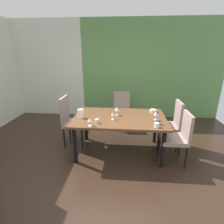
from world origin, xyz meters
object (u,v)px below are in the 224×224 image
at_px(serving_bowl_north, 153,111).
at_px(wine_glass_front, 117,109).
at_px(wine_glass_center, 90,120).
at_px(cup_right, 157,125).
at_px(chair_right_far, 171,123).
at_px(chair_left_far, 70,119).
at_px(wine_glass_south, 113,114).
at_px(chair_head_far, 122,108).
at_px(wine_glass_rear, 156,113).
at_px(cup_corner, 158,122).
at_px(chair_right_near, 179,135).
at_px(cup_near_window, 97,121).
at_px(dining_table, 119,121).
at_px(pitcher_west, 81,114).

bearing_deg(serving_bowl_north, wine_glass_front, -161.69).
distance_m(wine_glass_center, cup_right, 1.11).
bearing_deg(chair_right_far, chair_left_far, 90.00).
bearing_deg(wine_glass_south, chair_head_far, 84.85).
bearing_deg(wine_glass_rear, cup_corner, -88.19).
height_order(chair_right_near, chair_head_far, chair_right_near).
bearing_deg(wine_glass_front, cup_near_window, -127.08).
bearing_deg(wine_glass_front, chair_head_far, 86.80).
bearing_deg(cup_near_window, chair_left_far, 138.53).
xyz_separation_m(dining_table, wine_glass_south, (-0.12, -0.14, 0.18)).
bearing_deg(cup_right, pitcher_west, 166.59).
bearing_deg(chair_right_near, cup_right, 109.86).
height_order(chair_right_far, chair_head_far, chair_right_far).
distance_m(wine_glass_center, pitcher_west, 0.43).
xyz_separation_m(chair_head_far, wine_glass_front, (-0.06, -1.16, 0.34)).
relative_size(chair_right_near, pitcher_west, 5.65).
bearing_deg(cup_corner, chair_head_far, 112.95).
relative_size(cup_right, cup_corner, 0.96).
bearing_deg(cup_right, dining_table, 145.92).
xyz_separation_m(serving_bowl_north, cup_near_window, (-1.05, -0.67, 0.01)).
distance_m(cup_corner, pitcher_west, 1.40).
distance_m(wine_glass_rear, cup_right, 0.35).
relative_size(chair_head_far, pitcher_west, 5.52).
height_order(wine_glass_south, cup_corner, wine_glass_south).
relative_size(chair_right_near, serving_bowl_north, 7.05).
relative_size(wine_glass_south, pitcher_west, 0.85).
relative_size(chair_left_far, chair_right_near, 1.10).
xyz_separation_m(chair_left_far, wine_glass_rear, (1.71, -0.35, 0.30)).
distance_m(dining_table, wine_glass_front, 0.23).
relative_size(wine_glass_front, cup_near_window, 2.31).
relative_size(chair_left_far, wine_glass_center, 7.31).
xyz_separation_m(dining_table, pitcher_west, (-0.72, -0.10, 0.16)).
bearing_deg(wine_glass_center, dining_table, 43.58).
bearing_deg(cup_near_window, chair_head_far, 76.30).
bearing_deg(dining_table, chair_head_far, 89.73).
distance_m(wine_glass_center, serving_bowl_north, 1.40).
bearing_deg(chair_right_far, serving_bowl_north, 78.88).
height_order(chair_right_far, cup_near_window, chair_right_far).
distance_m(wine_glass_center, wine_glass_south, 0.48).
xyz_separation_m(wine_glass_front, cup_near_window, (-0.32, -0.42, -0.09)).
bearing_deg(wine_glass_center, wine_glass_rear, 18.23).
xyz_separation_m(cup_right, cup_corner, (0.04, 0.13, 0.00)).
distance_m(wine_glass_front, serving_bowl_north, 0.78).
distance_m(chair_right_far, wine_glass_front, 1.16).
height_order(chair_left_far, cup_corner, chair_left_far).
height_order(dining_table, wine_glass_rear, wine_glass_rear).
xyz_separation_m(wine_glass_center, wine_glass_south, (0.36, 0.32, -0.00)).
xyz_separation_m(wine_glass_rear, serving_bowl_north, (0.02, 0.43, -0.09)).
bearing_deg(wine_glass_south, cup_near_window, -144.63).
height_order(chair_left_far, chair_right_far, chair_left_far).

